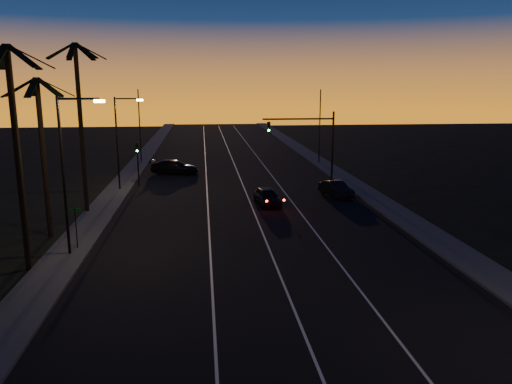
{
  "coord_description": "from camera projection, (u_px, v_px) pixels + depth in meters",
  "views": [
    {
      "loc": [
        -3.3,
        -8.09,
        9.63
      ],
      "look_at": [
        -0.01,
        22.55,
        2.94
      ],
      "focal_mm": 35.0,
      "sensor_mm": 36.0,
      "label": 1
    }
  ],
  "objects": [
    {
      "name": "lane_stripe_mid",
      "position": [
        252.0,
        208.0,
        39.45
      ],
      "size": [
        0.12,
        160.0,
        0.01
      ],
      "primitive_type": "cube",
      "color": "silver",
      "rests_on": "road"
    },
    {
      "name": "sidewalk_left",
      "position": [
        101.0,
        211.0,
        38.21
      ],
      "size": [
        2.4,
        170.0,
        0.16
      ],
      "primitive_type": "cube",
      "color": "#3D3D3A",
      "rests_on": "ground"
    },
    {
      "name": "far_pole_left",
      "position": [
        140.0,
        126.0,
        61.59
      ],
      "size": [
        0.14,
        0.14,
        9.0
      ],
      "primitive_type": "cylinder",
      "color": "black",
      "rests_on": "ground"
    },
    {
      "name": "signal_mast",
      "position": [
        309.0,
        134.0,
        48.84
      ],
      "size": [
        7.1,
        0.41,
        7.0
      ],
      "color": "black",
      "rests_on": "ground"
    },
    {
      "name": "lead_car",
      "position": [
        267.0,
        197.0,
        40.38
      ],
      "size": [
        2.17,
        4.67,
        1.37
      ],
      "color": "black",
      "rests_on": "road"
    },
    {
      "name": "far_pole_right",
      "position": [
        320.0,
        127.0,
        60.97
      ],
      "size": [
        0.14,
        0.14,
        9.0
      ],
      "primitive_type": "cylinder",
      "color": "black",
      "rests_on": "ground"
    },
    {
      "name": "streetlight_left_far",
      "position": [
        120.0,
        136.0,
        44.98
      ],
      "size": [
        2.55,
        0.26,
        8.5
      ],
      "color": "black",
      "rests_on": "ground"
    },
    {
      "name": "palm_near",
      "position": [
        16.0,
        136.0,
        24.92
      ],
      "size": [
        4.25,
        4.16,
        11.53
      ],
      "color": "black",
      "rests_on": "ground"
    },
    {
      "name": "lane_stripe_right",
      "position": [
        296.0,
        207.0,
        39.81
      ],
      "size": [
        0.12,
        160.0,
        0.01
      ],
      "primitive_type": "cube",
      "color": "silver",
      "rests_on": "road"
    },
    {
      "name": "streetlight_left_near",
      "position": [
        68.0,
        164.0,
        27.43
      ],
      "size": [
        2.55,
        0.26,
        9.0
      ],
      "color": "black",
      "rests_on": "ground"
    },
    {
      "name": "street_sign",
      "position": [
        76.0,
        223.0,
        29.17
      ],
      "size": [
        0.7,
        0.06,
        2.6
      ],
      "color": "black",
      "rests_on": "ground"
    },
    {
      "name": "sidewalk_right",
      "position": [
        383.0,
        204.0,
        40.55
      ],
      "size": [
        2.4,
        170.0,
        0.16
      ],
      "primitive_type": "cube",
      "color": "#3D3D3A",
      "rests_on": "ground"
    },
    {
      "name": "signal_post",
      "position": [
        138.0,
        156.0,
        47.49
      ],
      "size": [
        0.28,
        0.37,
        4.2
      ],
      "color": "black",
      "rests_on": "ground"
    },
    {
      "name": "right_car",
      "position": [
        336.0,
        189.0,
        43.45
      ],
      "size": [
        2.51,
        4.28,
        1.33
      ],
      "color": "black",
      "rests_on": "road"
    },
    {
      "name": "lane_stripe_left",
      "position": [
        208.0,
        209.0,
        39.08
      ],
      "size": [
        0.12,
        160.0,
        0.01
      ],
      "primitive_type": "cube",
      "color": "silver",
      "rests_on": "road"
    },
    {
      "name": "palm_mid",
      "position": [
        42.0,
        140.0,
        30.86
      ],
      "size": [
        4.25,
        4.16,
        10.03
      ],
      "color": "black",
      "rests_on": "ground"
    },
    {
      "name": "cross_car",
      "position": [
        175.0,
        167.0,
        54.35
      ],
      "size": [
        5.57,
        3.33,
        1.51
      ],
      "color": "black",
      "rests_on": "road"
    },
    {
      "name": "palm_far",
      "position": [
        80.0,
        112.0,
        36.51
      ],
      "size": [
        4.25,
        4.16,
        12.53
      ],
      "color": "black",
      "rests_on": "ground"
    },
    {
      "name": "road",
      "position": [
        246.0,
        208.0,
        39.4
      ],
      "size": [
        20.0,
        170.0,
        0.01
      ],
      "primitive_type": "cube",
      "color": "black",
      "rests_on": "ground"
    }
  ]
}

